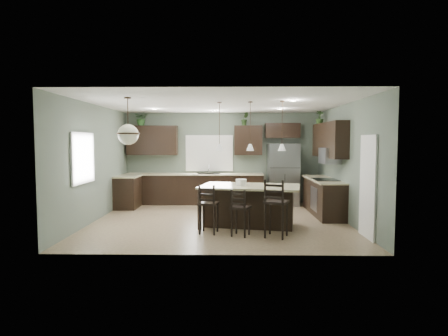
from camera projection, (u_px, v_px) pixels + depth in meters
The scene contains 33 objects.
ground at pixel (220, 221), 9.04m from camera, with size 6.00×6.00×0.00m, color #9E8466.
pantry_door at pixel (368, 187), 7.37m from camera, with size 0.04×0.82×2.04m, color white.
window_back at pixel (209, 153), 11.67m from camera, with size 1.35×0.02×1.00m, color white.
window_left at pixel (82, 158), 8.19m from camera, with size 0.02×1.10×1.00m, color white.
left_return_cabs at pixel (128, 192), 10.75m from camera, with size 0.60×0.90×0.90m, color black.
left_return_countertop at pixel (128, 176), 10.72m from camera, with size 0.66×0.96×0.04m, color beige.
back_lower_cabs at pixel (194, 189), 11.47m from camera, with size 4.20×0.60×0.90m, color black.
back_countertop at pixel (194, 174), 11.42m from camera, with size 4.20×0.66×0.04m, color beige.
sink_inset at pixel (209, 174), 11.41m from camera, with size 0.70×0.45×0.01m, color gray.
faucet at pixel (209, 169), 11.37m from camera, with size 0.02×0.02×0.28m, color silver.
back_upper_left at pixel (152, 140), 11.52m from camera, with size 1.55×0.34×0.90m, color black.
back_upper_right at pixel (248, 140), 11.46m from camera, with size 0.85×0.34×0.90m, color black.
fridge_header at pixel (282, 131), 11.43m from camera, with size 1.05×0.34×0.45m, color black.
right_lower_cabs at pixel (323, 197), 9.83m from camera, with size 0.60×2.35×0.90m, color black.
right_countertop at pixel (323, 179), 9.80m from camera, with size 0.66×2.35×0.04m, color beige.
cooktop at pixel (325, 180), 9.53m from camera, with size 0.58×0.75×0.02m, color black.
wall_oven_front at pixel (314, 199), 9.57m from camera, with size 0.01×0.72×0.60m, color gray.
right_upper_cabs at pixel (329, 140), 9.73m from camera, with size 0.34×2.35×0.90m, color black.
microwave at pixel (330, 156), 9.48m from camera, with size 0.40×0.75×0.40m, color gray.
refrigerator at pixel (283, 174), 11.23m from camera, with size 0.90×0.74×1.85m, color gray.
kitchen_island at pixel (250, 206), 8.42m from camera, with size 2.19×1.24×0.92m, color black.
serving_dish at pixel (241, 182), 8.42m from camera, with size 0.24×0.24×0.14m, color white.
bar_stool_left at pixel (209, 209), 7.75m from camera, with size 0.38×0.38×1.03m, color black.
bar_stool_center at pixel (240, 213), 7.53m from camera, with size 0.36×0.36×0.96m, color black.
bar_stool_right at pixel (276, 208), 7.43m from camera, with size 0.43×0.43×1.17m, color black.
pendant_left at pixel (219, 126), 8.43m from camera, with size 0.17×0.17×1.10m, color white, non-canonical shape.
pendant_center at pixel (250, 126), 8.29m from camera, with size 0.17×0.17×1.10m, color white, non-canonical shape.
pendant_right at pixel (282, 126), 8.15m from camera, with size 0.17×0.17×1.10m, color silver, non-canonical shape.
chandelier at pixel (128, 121), 7.51m from camera, with size 0.46×0.46×0.96m, color beige, non-canonical shape.
plant_back_left at pixel (142, 118), 11.45m from camera, with size 0.41×0.35×0.45m, color #254D21.
plant_back_right at pixel (245, 119), 11.39m from camera, with size 0.23×0.18×0.41m, color #2C4920.
plant_right_wall at pixel (320, 118), 10.64m from camera, with size 0.22×0.22×0.39m, color #2C481F.
room_shell at pixel (220, 150), 8.92m from camera, with size 6.00×6.00×6.00m.
Camera 1 is at (0.27, -8.93, 1.90)m, focal length 30.00 mm.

